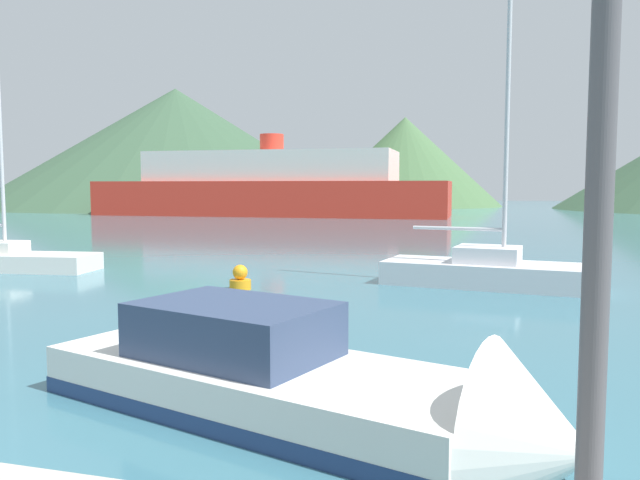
# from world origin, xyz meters

# --- Properties ---
(motorboat_near) EXTENTS (6.80, 3.81, 1.91)m
(motorboat_near) POSITION_xyz_m (3.39, 4.11, 0.37)
(motorboat_near) COLOR white
(motorboat_near) RESTS_ON ground_plane
(sailboat_middle) EXTENTS (5.74, 2.79, 9.67)m
(sailboat_middle) POSITION_xyz_m (5.31, 14.72, 0.46)
(sailboat_middle) COLOR silver
(sailboat_middle) RESTS_ON ground_plane
(ferry_distant) EXTENTS (32.60, 9.45, 7.47)m
(ferry_distant) POSITION_xyz_m (-14.21, 52.27, 2.60)
(ferry_distant) COLOR red
(ferry_distant) RESTS_ON ground_plane
(buoy_marker) EXTENTS (0.56, 0.56, 0.64)m
(buoy_marker) POSITION_xyz_m (-0.92, 12.43, 0.27)
(buoy_marker) COLOR orange
(buoy_marker) RESTS_ON ground_plane
(hill_west) EXTENTS (52.10, 52.10, 16.03)m
(hill_west) POSITION_xyz_m (-36.58, 75.88, 8.01)
(hill_west) COLOR #38563D
(hill_west) RESTS_ON ground_plane
(hill_central) EXTENTS (26.19, 26.19, 12.15)m
(hill_central) POSITION_xyz_m (-6.07, 83.89, 6.08)
(hill_central) COLOR #476B42
(hill_central) RESTS_ON ground_plane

